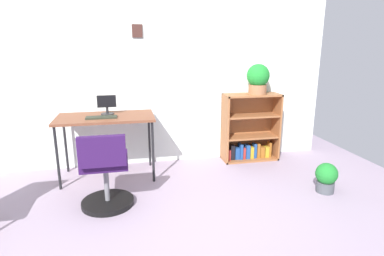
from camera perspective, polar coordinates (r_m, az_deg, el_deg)
name	(u,v)px	position (r m, az deg, el deg)	size (l,w,h in m)	color
wall_back	(137,76)	(4.24, -9.80, 9.15)	(5.20, 0.12, 2.35)	silver
desk	(106,121)	(3.88, -15.24, 1.23)	(1.13, 0.61, 0.76)	brown
monitor	(107,105)	(3.94, -15.05, 4.00)	(0.22, 0.16, 0.23)	#262628
keyboard	(101,117)	(3.78, -15.95, 1.86)	(0.35, 0.14, 0.02)	#292F23
office_chair	(105,175)	(3.23, -15.28, -8.11)	(0.52, 0.55, 0.79)	black
bookshelf_low	(249,131)	(4.51, 10.25, -0.52)	(0.77, 0.30, 0.93)	#965C34
potted_plant_on_shelf	(258,78)	(4.35, 11.78, 8.72)	(0.30, 0.30, 0.40)	#9E6642
potted_plant_floor	(326,177)	(3.79, 22.98, -8.10)	(0.24, 0.24, 0.33)	#474C51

